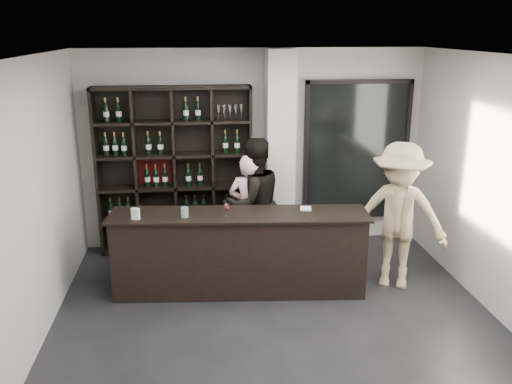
{
  "coord_description": "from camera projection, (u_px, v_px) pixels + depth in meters",
  "views": [
    {
      "loc": [
        -0.83,
        -5.03,
        3.16
      ],
      "look_at": [
        -0.14,
        1.1,
        1.29
      ],
      "focal_mm": 38.0,
      "sensor_mm": 36.0,
      "label": 1
    }
  ],
  "objects": [
    {
      "name": "taster_pink",
      "position": [
        249.0,
        211.0,
        7.3
      ],
      "size": [
        0.68,
        0.58,
        1.59
      ],
      "primitive_type": "imported",
      "rotation": [
        0.0,
        0.0,
        2.73
      ],
      "color": "#FFC4C7",
      "rests_on": "floor"
    },
    {
      "name": "wine_glass",
      "position": [
        226.0,
        209.0,
        6.38
      ],
      "size": [
        0.09,
        0.09,
        0.18
      ],
      "primitive_type": null,
      "rotation": [
        0.0,
        0.0,
        0.14
      ],
      "color": "white",
      "rests_on": "tasting_counter"
    },
    {
      "name": "spit_cup",
      "position": [
        185.0,
        212.0,
        6.36
      ],
      "size": [
        0.1,
        0.1,
        0.12
      ],
      "primitive_type": "cylinder",
      "rotation": [
        0.0,
        0.0,
        -0.18
      ],
      "color": "#C8E7F6",
      "rests_on": "tasting_counter"
    },
    {
      "name": "glass_panel",
      "position": [
        356.0,
        151.0,
        8.11
      ],
      "size": [
        1.6,
        0.08,
        2.1
      ],
      "color": "black",
      "rests_on": "floor"
    },
    {
      "name": "tasting_counter",
      "position": [
        239.0,
        253.0,
        6.65
      ],
      "size": [
        3.12,
        0.65,
        1.03
      ],
      "rotation": [
        0.0,
        0.0,
        -0.08
      ],
      "color": "black",
      "rests_on": "floor"
    },
    {
      "name": "customer",
      "position": [
        398.0,
        216.0,
        6.69
      ],
      "size": [
        1.38,
        1.12,
        1.86
      ],
      "primitive_type": "imported",
      "rotation": [
        0.0,
        0.0,
        -0.42
      ],
      "color": "tan",
      "rests_on": "floor"
    },
    {
      "name": "card_stand",
      "position": [
        136.0,
        214.0,
        6.28
      ],
      "size": [
        0.1,
        0.07,
        0.14
      ],
      "primitive_type": "cube",
      "rotation": [
        0.0,
        0.0,
        -0.29
      ],
      "color": "white",
      "rests_on": "tasting_counter"
    },
    {
      "name": "wine_shelf",
      "position": [
        175.0,
        171.0,
        7.76
      ],
      "size": [
        2.2,
        0.35,
        2.4
      ],
      "primitive_type": null,
      "color": "black",
      "rests_on": "floor"
    },
    {
      "name": "floor",
      "position": [
        281.0,
        337.0,
        5.79
      ],
      "size": [
        5.0,
        5.5,
        0.01
      ],
      "primitive_type": "cube",
      "color": "black",
      "rests_on": "ground"
    },
    {
      "name": "napkin_stack",
      "position": [
        306.0,
        209.0,
        6.64
      ],
      "size": [
        0.16,
        0.16,
        0.02
      ],
      "primitive_type": "cube",
      "rotation": [
        0.0,
        0.0,
        -0.19
      ],
      "color": "white",
      "rests_on": "tasting_counter"
    },
    {
      "name": "structural_column",
      "position": [
        280.0,
        153.0,
        7.76
      ],
      "size": [
        0.4,
        0.4,
        2.9
      ],
      "primitive_type": "cube",
      "color": "silver",
      "rests_on": "floor"
    },
    {
      "name": "taster_black",
      "position": [
        253.0,
        204.0,
        7.28
      ],
      "size": [
        1.08,
        0.98,
        1.8
      ],
      "primitive_type": "imported",
      "rotation": [
        0.0,
        0.0,
        3.57
      ],
      "color": "black",
      "rests_on": "floor"
    }
  ]
}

